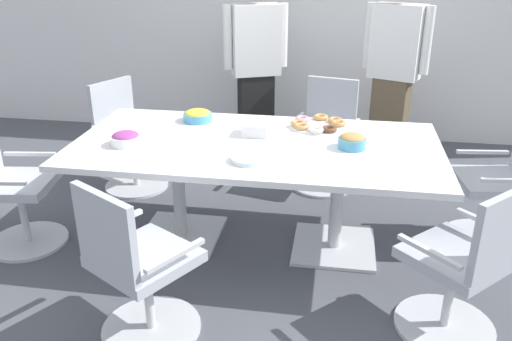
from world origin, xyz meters
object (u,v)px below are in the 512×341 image
at_px(napkin_pile, 256,129).
at_px(office_chair_5, 499,189).
at_px(snack_bowl_chips_yellow, 198,115).
at_px(office_chair_2, 11,191).
at_px(donut_platter, 318,124).
at_px(snack_bowl_cookies, 352,141).
at_px(office_chair_3, 137,272).
at_px(plate_stack, 248,159).
at_px(person_standing_1, 394,69).
at_px(person_standing_0, 256,67).
at_px(conference_table, 256,160).
at_px(office_chair_0, 325,140).
at_px(office_chair_1, 128,142).
at_px(office_chair_4, 463,270).
at_px(snack_bowl_candy_mix, 126,138).

bearing_deg(napkin_pile, office_chair_5, 4.42).
bearing_deg(snack_bowl_chips_yellow, office_chair_2, -149.70).
bearing_deg(donut_platter, snack_bowl_cookies, -58.87).
bearing_deg(office_chair_2, snack_bowl_cookies, 89.28).
bearing_deg(office_chair_3, donut_platter, 91.06).
bearing_deg(plate_stack, snack_bowl_cookies, 27.39).
height_order(office_chair_2, office_chair_5, same).
bearing_deg(person_standing_1, person_standing_0, 23.52).
bearing_deg(napkin_pile, snack_bowl_chips_yellow, 154.30).
xyz_separation_m(conference_table, office_chair_0, (0.43, 1.07, -0.22)).
xyz_separation_m(plate_stack, napkin_pile, (-0.03, 0.48, 0.03)).
height_order(conference_table, office_chair_5, office_chair_5).
bearing_deg(snack_bowl_chips_yellow, napkin_pile, -25.70).
bearing_deg(office_chair_1, office_chair_4, 83.14).
bearing_deg(snack_bowl_chips_yellow, office_chair_4, -34.14).
bearing_deg(conference_table, office_chair_0, 68.18).
distance_m(donut_platter, plate_stack, 0.80).
bearing_deg(snack_bowl_cookies, snack_bowl_candy_mix, -173.14).
height_order(donut_platter, plate_stack, donut_platter).
relative_size(office_chair_1, snack_bowl_candy_mix, 4.69).
bearing_deg(donut_platter, conference_table, -134.84).
distance_m(person_standing_0, person_standing_1, 1.27).
xyz_separation_m(office_chair_0, office_chair_4, (0.78, -1.84, 0.00)).
height_order(office_chair_2, person_standing_0, person_standing_0).
xyz_separation_m(conference_table, donut_platter, (0.38, 0.39, 0.14)).
bearing_deg(snack_bowl_chips_yellow, office_chair_0, 36.49).
relative_size(conference_table, snack_bowl_cookies, 13.54).
height_order(office_chair_5, plate_stack, office_chair_5).
relative_size(office_chair_4, snack_bowl_cookies, 5.13).
height_order(person_standing_0, snack_bowl_cookies, person_standing_0).
bearing_deg(office_chair_0, snack_bowl_candy_mix, 57.35).
relative_size(person_standing_1, plate_stack, 7.97).
bearing_deg(snack_bowl_cookies, office_chair_0, 100.14).
relative_size(office_chair_5, snack_bowl_chips_yellow, 4.30).
bearing_deg(office_chair_5, person_standing_0, 47.26).
xyz_separation_m(snack_bowl_cookies, napkin_pile, (-0.64, 0.16, -0.01)).
relative_size(conference_table, snack_bowl_chips_yellow, 11.33).
xyz_separation_m(office_chair_3, plate_stack, (0.45, 0.74, 0.36)).
distance_m(office_chair_0, napkin_pile, 1.09).
relative_size(plate_stack, napkin_pile, 1.25).
bearing_deg(office_chair_3, office_chair_4, 40.62).
bearing_deg(snack_bowl_cookies, person_standing_1, 77.50).
bearing_deg(snack_bowl_cookies, conference_table, 179.59).
distance_m(conference_table, person_standing_1, 1.98).
bearing_deg(office_chair_1, person_standing_1, 138.08).
xyz_separation_m(snack_bowl_candy_mix, donut_platter, (1.21, 0.56, -0.02)).
distance_m(person_standing_0, snack_bowl_candy_mix, 1.93).
bearing_deg(conference_table, office_chair_4, -32.60).
distance_m(office_chair_4, donut_platter, 1.47).
distance_m(conference_table, office_chair_5, 1.68).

